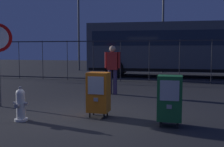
{
  "coord_description": "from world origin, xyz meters",
  "views": [
    {
      "loc": [
        2.0,
        -5.65,
        1.53
      ],
      "look_at": [
        0.3,
        1.2,
        0.9
      ],
      "focal_mm": 42.63,
      "sensor_mm": 36.0,
      "label": 1
    }
  ],
  "objects_px": {
    "newspaper_box_secondary": "(98,92)",
    "bus_near": "(182,47)",
    "street_light_near_right": "(163,3)",
    "newspaper_box_primary": "(170,98)",
    "pedestrian": "(112,67)",
    "street_light_near_left": "(79,13)",
    "fire_hydrant": "(21,105)"
  },
  "relations": [
    {
      "from": "newspaper_box_secondary",
      "to": "bus_near",
      "type": "height_order",
      "value": "bus_near"
    },
    {
      "from": "bus_near",
      "to": "street_light_near_right",
      "type": "height_order",
      "value": "street_light_near_right"
    },
    {
      "from": "newspaper_box_primary",
      "to": "street_light_near_right",
      "type": "xyz_separation_m",
      "value": [
        -0.86,
        12.78,
        4.01
      ]
    },
    {
      "from": "pedestrian",
      "to": "street_light_near_left",
      "type": "height_order",
      "value": "street_light_near_left"
    },
    {
      "from": "pedestrian",
      "to": "street_light_near_right",
      "type": "xyz_separation_m",
      "value": [
        1.16,
        9.33,
        3.64
      ]
    },
    {
      "from": "newspaper_box_secondary",
      "to": "bus_near",
      "type": "distance_m",
      "value": 10.1
    },
    {
      "from": "newspaper_box_primary",
      "to": "newspaper_box_secondary",
      "type": "relative_size",
      "value": 1.0
    },
    {
      "from": "fire_hydrant",
      "to": "street_light_near_right",
      "type": "relative_size",
      "value": 0.09
    },
    {
      "from": "street_light_near_left",
      "to": "newspaper_box_primary",
      "type": "bearing_deg",
      "value": -62.07
    },
    {
      "from": "street_light_near_right",
      "to": "newspaper_box_primary",
      "type": "bearing_deg",
      "value": -86.14
    },
    {
      "from": "newspaper_box_primary",
      "to": "pedestrian",
      "type": "bearing_deg",
      "value": 120.4
    },
    {
      "from": "pedestrian",
      "to": "street_light_near_left",
      "type": "relative_size",
      "value": 0.23
    },
    {
      "from": "pedestrian",
      "to": "fire_hydrant",
      "type": "bearing_deg",
      "value": -105.97
    },
    {
      "from": "pedestrian",
      "to": "newspaper_box_primary",
      "type": "bearing_deg",
      "value": -59.6
    },
    {
      "from": "pedestrian",
      "to": "street_light_near_left",
      "type": "distance_m",
      "value": 11.29
    },
    {
      "from": "newspaper_box_secondary",
      "to": "street_light_near_left",
      "type": "height_order",
      "value": "street_light_near_left"
    },
    {
      "from": "fire_hydrant",
      "to": "street_light_near_right",
      "type": "height_order",
      "value": "street_light_near_right"
    },
    {
      "from": "fire_hydrant",
      "to": "street_light_near_right",
      "type": "distance_m",
      "value": 14.01
    },
    {
      "from": "newspaper_box_primary",
      "to": "pedestrian",
      "type": "height_order",
      "value": "pedestrian"
    },
    {
      "from": "fire_hydrant",
      "to": "bus_near",
      "type": "relative_size",
      "value": 0.07
    },
    {
      "from": "fire_hydrant",
      "to": "bus_near",
      "type": "bearing_deg",
      "value": 71.66
    },
    {
      "from": "newspaper_box_primary",
      "to": "pedestrian",
      "type": "distance_m",
      "value": 4.02
    },
    {
      "from": "newspaper_box_secondary",
      "to": "bus_near",
      "type": "xyz_separation_m",
      "value": [
        1.98,
        9.83,
        1.14
      ]
    },
    {
      "from": "fire_hydrant",
      "to": "pedestrian",
      "type": "xyz_separation_m",
      "value": [
        1.1,
        3.83,
        0.6
      ]
    },
    {
      "from": "fire_hydrant",
      "to": "newspaper_box_secondary",
      "type": "distance_m",
      "value": 1.71
    },
    {
      "from": "street_light_near_left",
      "to": "street_light_near_right",
      "type": "bearing_deg",
      "value": -2.83
    },
    {
      "from": "bus_near",
      "to": "newspaper_box_secondary",
      "type": "bearing_deg",
      "value": -104.44
    },
    {
      "from": "fire_hydrant",
      "to": "street_light_near_left",
      "type": "height_order",
      "value": "street_light_near_left"
    },
    {
      "from": "newspaper_box_secondary",
      "to": "street_light_near_right",
      "type": "height_order",
      "value": "street_light_near_right"
    },
    {
      "from": "newspaper_box_secondary",
      "to": "pedestrian",
      "type": "relative_size",
      "value": 0.61
    },
    {
      "from": "fire_hydrant",
      "to": "pedestrian",
      "type": "distance_m",
      "value": 4.03
    },
    {
      "from": "pedestrian",
      "to": "newspaper_box_secondary",
      "type": "bearing_deg",
      "value": -82.08
    }
  ]
}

